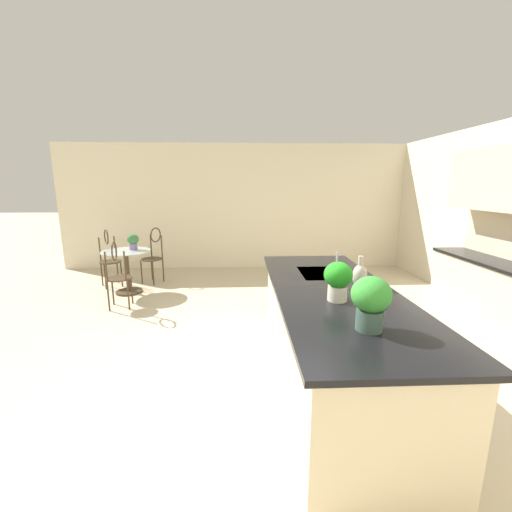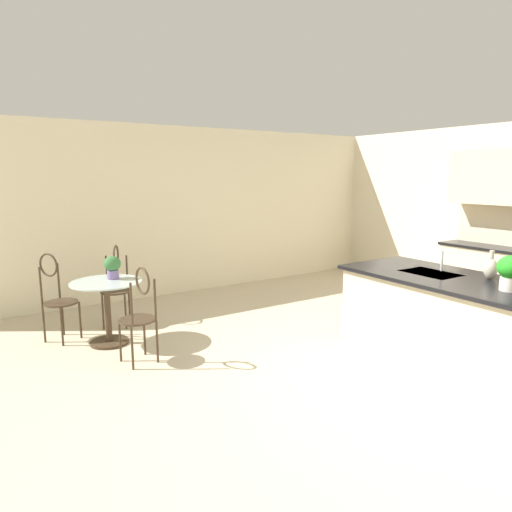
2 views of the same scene
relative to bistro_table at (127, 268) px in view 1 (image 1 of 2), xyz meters
name	(u,v)px [view 1 (image 1 of 2)]	position (x,y,z in m)	size (l,w,h in m)	color
ground_plane	(240,366)	(2.48, 1.94, -0.45)	(40.00, 40.00, 0.00)	beige
wall_left_window	(240,207)	(-1.78, 1.94, 0.90)	(0.12, 7.80, 2.70)	beige
kitchen_island	(331,336)	(2.78, 2.79, 0.02)	(2.80, 1.06, 0.92)	beige
bistro_table	(127,268)	(0.00, 0.00, 0.00)	(0.80, 0.80, 0.74)	#3D2D1E
chair_near_window	(118,272)	(0.77, 0.13, 0.13)	(0.51, 0.43, 1.04)	#3D2D1E
chair_by_island	(153,253)	(-0.64, 0.29, 0.13)	(0.52, 0.51, 1.04)	#3D2D1E
chair_toward_desk	(109,255)	(-0.45, -0.46, 0.13)	(0.53, 0.53, 1.04)	#3D2D1E
sink_faucet	(337,263)	(2.23, 2.97, 0.58)	(0.02, 0.02, 0.22)	#B2B5BA
potted_plant_on_table	(133,241)	(-0.09, 0.11, 0.45)	(0.19, 0.19, 0.27)	#7A669E
potted_plant_counter_far	(371,300)	(3.63, 2.77, 0.67)	(0.25, 0.25, 0.35)	#385147
potted_plant_counter_near	(338,279)	(3.08, 2.73, 0.65)	(0.23, 0.23, 0.32)	beige
vase_on_counter	(360,275)	(2.73, 3.03, 0.58)	(0.13, 0.13, 0.29)	#BCB29E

